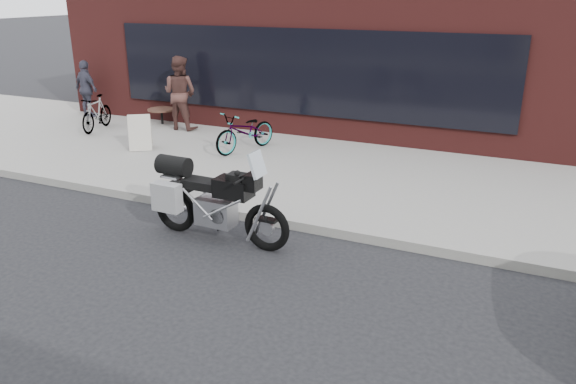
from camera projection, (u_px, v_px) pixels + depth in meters
ground at (114, 383)px, 5.38m from camera, size 120.00×120.00×0.00m
near_sidewalk at (349, 171)px, 11.34m from camera, size 44.00×6.00×0.15m
storefront at (362, 33)px, 17.35m from camera, size 14.00×10.07×4.50m
motorcycle at (209, 200)px, 8.26m from camera, size 2.31×0.75×1.46m
bicycle_front at (246, 131)px, 12.37m from camera, size 1.09×1.78×0.88m
bicycle_rear at (97, 113)px, 14.18m from camera, size 0.75×1.51×0.87m
sandwich_sign at (140, 132)px, 12.52m from camera, size 0.66×0.65×0.79m
cafe_table at (161, 110)px, 14.85m from camera, size 0.72×0.72×0.41m
cafe_patron_left at (180, 93)px, 14.15m from camera, size 0.91×0.72×1.85m
cafe_patron_right at (86, 89)px, 15.57m from camera, size 0.98×0.60×1.56m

